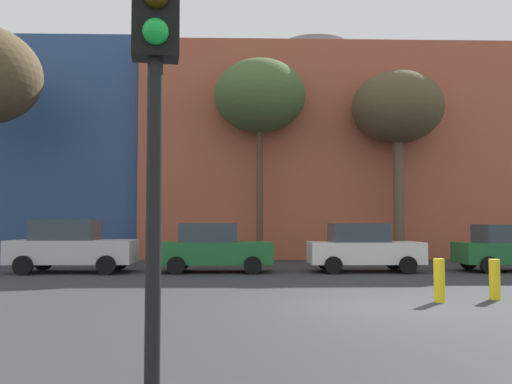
% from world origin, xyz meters
% --- Properties ---
extents(ground_plane, '(200.00, 200.00, 0.00)m').
position_xyz_m(ground_plane, '(0.00, 0.00, 0.00)').
color(ground_plane, '#2D3033').
extents(building_backdrop, '(35.74, 13.94, 12.61)m').
position_xyz_m(building_backdrop, '(1.50, 21.41, 5.43)').
color(building_backdrop, '#B2563D').
rests_on(building_backdrop, ground_plane).
extents(parked_car_0, '(4.28, 2.10, 1.85)m').
position_xyz_m(parked_car_0, '(-8.93, 8.09, 0.92)').
color(parked_car_0, silver).
rests_on(parked_car_0, ground_plane).
extents(parked_car_1, '(4.01, 1.97, 1.74)m').
position_xyz_m(parked_car_1, '(-3.92, 8.09, 0.86)').
color(parked_car_1, '#1E662D').
rests_on(parked_car_1, ground_plane).
extents(parked_car_2, '(3.98, 1.95, 1.72)m').
position_xyz_m(parked_car_2, '(1.39, 8.09, 0.86)').
color(parked_car_2, white).
rests_on(parked_car_2, ground_plane).
extents(parked_car_3, '(3.89, 1.91, 1.68)m').
position_xyz_m(parked_car_3, '(6.73, 8.09, 0.84)').
color(parked_car_3, '#1E662D').
rests_on(parked_car_3, ground_plane).
extents(traffic_light_near_left, '(0.39, 0.38, 3.91)m').
position_xyz_m(traffic_light_near_left, '(-3.63, -7.27, 2.88)').
color(traffic_light_near_left, black).
rests_on(traffic_light_near_left, ground_plane).
extents(bare_tree_0, '(4.19, 4.19, 9.24)m').
position_xyz_m(bare_tree_0, '(-2.11, 13.41, 7.52)').
color(bare_tree_0, brown).
rests_on(bare_tree_0, ground_plane).
extents(bare_tree_2, '(4.17, 4.17, 8.71)m').
position_xyz_m(bare_tree_2, '(4.21, 13.26, 6.95)').
color(bare_tree_2, brown).
rests_on(bare_tree_2, ground_plane).
extents(bollard_yellow_0, '(0.24, 0.24, 0.92)m').
position_xyz_m(bollard_yellow_0, '(2.81, 0.97, 0.46)').
color(bollard_yellow_0, yellow).
rests_on(bollard_yellow_0, ground_plane).
extents(bollard_yellow_1, '(0.24, 0.24, 0.95)m').
position_xyz_m(bollard_yellow_1, '(1.41, 0.62, 0.48)').
color(bollard_yellow_1, yellow).
rests_on(bollard_yellow_1, ground_plane).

